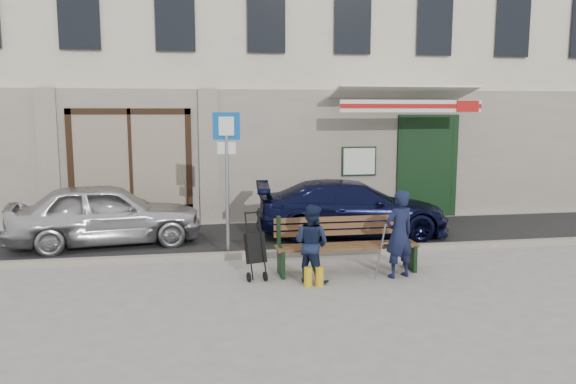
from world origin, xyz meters
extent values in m
plane|color=#9E9991|center=(0.00, 0.00, 0.00)|extent=(80.00, 80.00, 0.00)
cube|color=#282828|center=(0.00, 3.10, 0.01)|extent=(60.00, 3.20, 0.01)
cube|color=#9E9384|center=(0.00, 1.50, 0.06)|extent=(60.00, 0.18, 0.12)
cube|color=beige|center=(0.00, 8.50, 5.00)|extent=(20.00, 7.00, 10.00)
cube|color=#9E9384|center=(0.00, 4.96, 1.60)|extent=(20.00, 0.12, 3.20)
cube|color=maroon|center=(-3.20, 5.02, 1.55)|extent=(2.50, 0.12, 2.00)
cube|color=black|center=(4.10, 4.88, 1.30)|extent=(1.60, 0.10, 2.60)
cube|color=black|center=(4.10, 5.35, 1.20)|extent=(1.25, 0.90, 2.40)
cube|color=white|center=(2.30, 4.85, 1.45)|extent=(0.80, 0.03, 0.65)
cube|color=white|center=(3.20, 4.62, 3.08)|extent=(3.40, 1.72, 0.42)
cube|color=white|center=(3.20, 3.77, 2.80)|extent=(3.40, 0.05, 0.28)
cube|color=#AC1615|center=(3.20, 3.74, 2.80)|extent=(3.40, 0.02, 0.10)
imported|color=silver|center=(-3.52, 3.01, 0.64)|extent=(3.93, 2.01, 1.28)
imported|color=black|center=(1.60, 3.03, 0.60)|extent=(4.29, 2.08, 1.20)
cylinder|color=gray|center=(-1.17, 1.66, 1.28)|extent=(0.07, 0.07, 2.57)
cube|color=#0B50A7|center=(-1.17, 1.66, 2.42)|extent=(0.49, 0.15, 0.49)
cube|color=white|center=(-1.17, 1.63, 2.42)|extent=(0.27, 0.09, 0.34)
cube|color=white|center=(-1.17, 1.66, 2.02)|extent=(0.33, 0.11, 0.22)
cube|color=brown|center=(0.74, 0.32, 0.45)|extent=(2.40, 0.50, 0.04)
cube|color=brown|center=(0.74, 0.60, 0.74)|extent=(2.40, 0.10, 0.36)
cube|color=black|center=(-0.38, 0.32, 0.23)|extent=(0.06, 0.50, 0.45)
cube|color=black|center=(1.86, 0.32, 0.23)|extent=(0.06, 0.50, 0.45)
cube|color=white|center=(1.49, 0.22, 0.48)|extent=(0.34, 0.25, 0.11)
cylinder|color=gray|center=(1.09, -0.35, 0.50)|extent=(0.07, 0.34, 0.96)
cylinder|color=gold|center=(-0.06, -0.33, 0.15)|extent=(0.13, 0.13, 0.30)
cylinder|color=gold|center=(0.12, -0.33, 0.15)|extent=(0.13, 0.13, 0.30)
imported|color=#131834|center=(1.49, -0.10, 0.72)|extent=(0.60, 0.48, 1.43)
imported|color=#151E3A|center=(0.04, -0.10, 0.62)|extent=(0.76, 0.76, 1.24)
cylinder|color=black|center=(-0.94, 0.05, 0.08)|extent=(0.07, 0.16, 0.15)
cylinder|color=black|center=(-0.68, 0.05, 0.08)|extent=(0.07, 0.16, 0.15)
cube|color=black|center=(-0.81, 0.27, 0.49)|extent=(0.37, 0.35, 0.52)
cylinder|color=black|center=(-0.81, 0.40, 1.05)|extent=(0.28, 0.10, 0.02)
camera|label=1|loc=(-1.77, -8.55, 2.69)|focal=35.00mm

